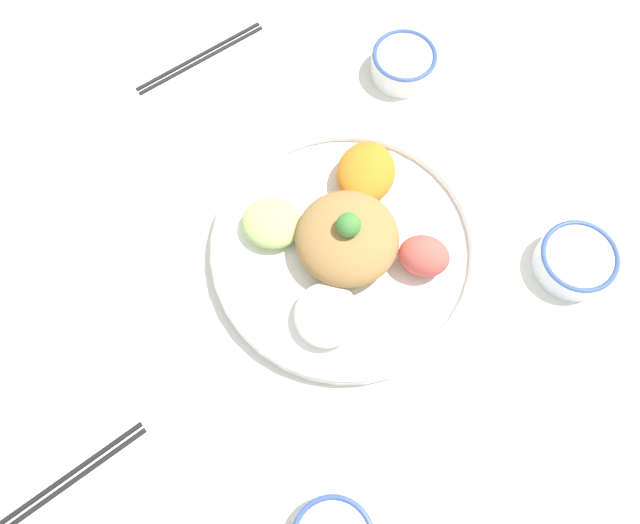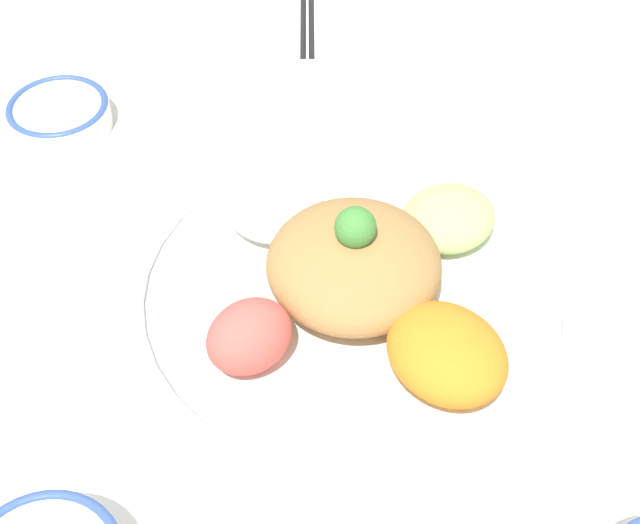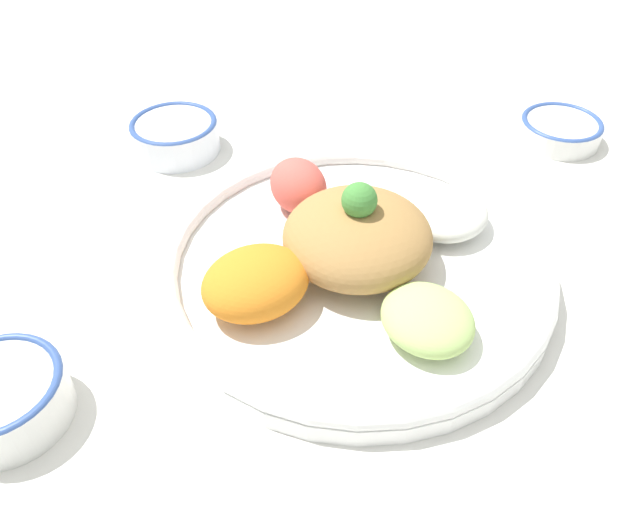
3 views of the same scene
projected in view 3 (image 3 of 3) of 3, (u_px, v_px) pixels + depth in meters
ground_plane at (371, 254)px, 0.67m from camera, size 2.40×2.40×0.00m
salad_platter at (355, 258)px, 0.63m from camera, size 0.40×0.40×0.12m
sauce_bowl_red at (560, 129)px, 0.83m from camera, size 0.11×0.11×0.03m
rice_bowl_blue at (175, 134)px, 0.81m from camera, size 0.11×0.11×0.04m
sauce_bowl_dark at (1, 397)px, 0.50m from camera, size 0.11×0.11×0.05m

